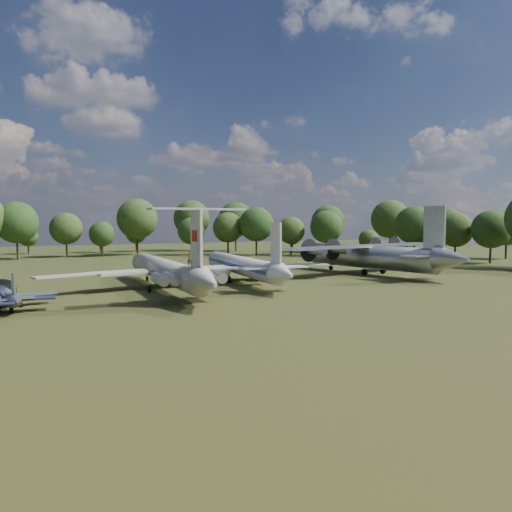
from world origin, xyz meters
name	(u,v)px	position (x,y,z in m)	size (l,w,h in m)	color
ground	(184,291)	(0.00, 0.00, 0.00)	(300.00, 300.00, 0.00)	#1E3612
il62_airliner	(165,275)	(-2.17, 2.37, 2.25)	(35.36, 45.97, 4.51)	#B6B6B2
tu104_jet	(242,269)	(12.05, 6.56, 2.09)	(31.32, 41.76, 4.18)	#BEBEBE
an12_transport	(369,260)	(38.53, 6.40, 2.73)	(37.17, 41.54, 5.47)	#A5A8AD
small_prop_northwest	(6,298)	(-22.78, -4.38, 1.12)	(11.24, 15.33, 2.25)	#9C9EA3
person_on_il62	(190,259)	(-2.61, -10.25, 5.45)	(0.69, 0.45, 1.89)	#97774D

